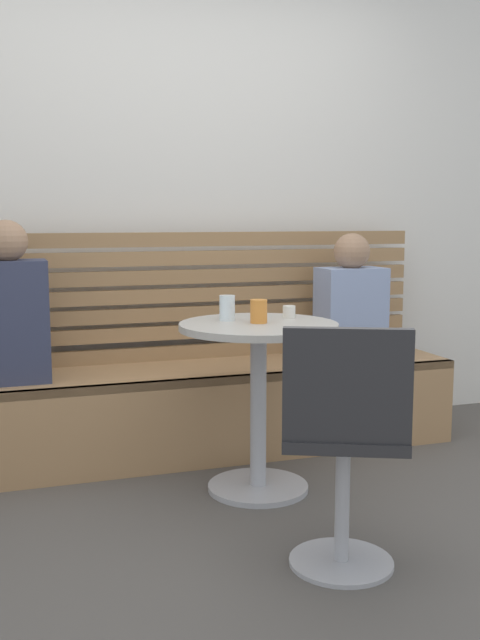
% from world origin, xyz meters
% --- Properties ---
extents(ground, '(8.00, 8.00, 0.00)m').
position_xyz_m(ground, '(0.00, 0.00, 0.00)').
color(ground, '#514C47').
extents(back_wall, '(5.20, 0.10, 2.90)m').
position_xyz_m(back_wall, '(0.00, 1.64, 1.45)').
color(back_wall, silver).
rests_on(back_wall, ground).
extents(booth_bench, '(2.70, 0.52, 0.44)m').
position_xyz_m(booth_bench, '(0.00, 1.20, 0.22)').
color(booth_bench, '#A87C51').
rests_on(booth_bench, ground).
extents(booth_backrest, '(2.65, 0.04, 0.67)m').
position_xyz_m(booth_backrest, '(0.00, 1.44, 0.78)').
color(booth_backrest, '#9A7249').
rests_on(booth_backrest, booth_bench).
extents(cafe_table, '(0.68, 0.68, 0.74)m').
position_xyz_m(cafe_table, '(0.14, 0.62, 0.52)').
color(cafe_table, '#ADADB2').
rests_on(cafe_table, ground).
extents(white_chair, '(0.53, 0.53, 0.85)m').
position_xyz_m(white_chair, '(0.14, -0.19, 0.46)').
color(white_chair, '#ADADB2').
rests_on(white_chair, ground).
extents(person_adult, '(0.34, 0.22, 0.74)m').
position_xyz_m(person_adult, '(-0.86, 1.16, 0.77)').
color(person_adult, '#333851').
rests_on(person_adult, booth_bench).
extents(person_child_left, '(0.34, 0.22, 0.66)m').
position_xyz_m(person_child_left, '(0.86, 1.18, 0.73)').
color(person_child_left, '#8C9EC6').
rests_on(person_child_left, booth_bench).
extents(cup_espresso_small, '(0.06, 0.06, 0.05)m').
position_xyz_m(cup_espresso_small, '(0.32, 0.72, 0.77)').
color(cup_espresso_small, silver).
rests_on(cup_espresso_small, cafe_table).
extents(cup_tumbler_orange, '(0.07, 0.07, 0.10)m').
position_xyz_m(cup_tumbler_orange, '(0.14, 0.62, 0.79)').
color(cup_tumbler_orange, orange).
rests_on(cup_tumbler_orange, cafe_table).
extents(cup_water_clear, '(0.07, 0.07, 0.11)m').
position_xyz_m(cup_water_clear, '(0.03, 0.73, 0.80)').
color(cup_water_clear, white).
rests_on(cup_water_clear, cafe_table).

